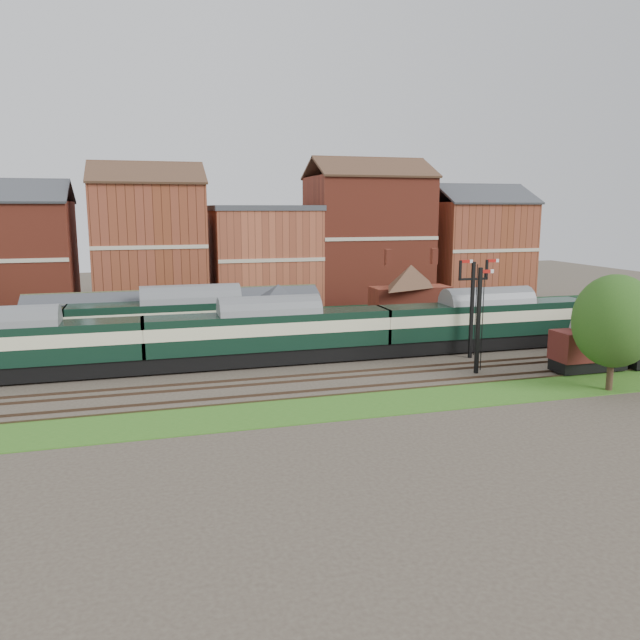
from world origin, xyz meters
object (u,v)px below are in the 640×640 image
object	(u,v)px
signal_box	(279,317)
semaphore_bracket	(473,303)
platform_railcar	(191,320)
dmu_train	(270,332)

from	to	relation	value
signal_box	semaphore_bracket	bearing A→B (deg)	-20.92
semaphore_bracket	platform_railcar	distance (m)	23.92
signal_box	platform_railcar	size ratio (longest dim) A/B	0.29
signal_box	semaphore_bracket	xyz separation A→B (m)	(15.04, -5.75, 1.44)
semaphore_bracket	platform_railcar	bearing A→B (deg)	157.82
signal_box	semaphore_bracket	world-z (taller)	semaphore_bracket
dmu_train	semaphore_bracket	bearing A→B (deg)	-8.62
dmu_train	platform_railcar	size ratio (longest dim) A/B	2.84
signal_box	semaphore_bracket	size ratio (longest dim) A/B	0.73
platform_railcar	dmu_train	bearing A→B (deg)	-49.29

